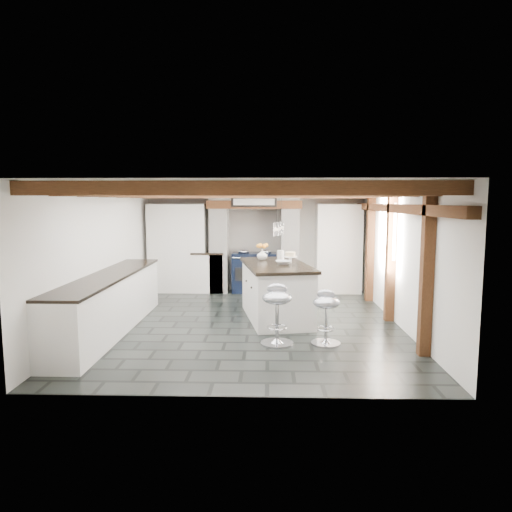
{
  "coord_description": "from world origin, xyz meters",
  "views": [
    {
      "loc": [
        0.33,
        -7.62,
        2.07
      ],
      "look_at": [
        0.1,
        0.4,
        1.1
      ],
      "focal_mm": 32.0,
      "sensor_mm": 36.0,
      "label": 1
    }
  ],
  "objects_px": {
    "kitchen_island": "(276,291)",
    "bar_stool_far": "(277,307)",
    "range_cooker": "(254,272)",
    "bar_stool_near": "(326,311)"
  },
  "relations": [
    {
      "from": "bar_stool_near",
      "to": "bar_stool_far",
      "type": "distance_m",
      "value": 0.71
    },
    {
      "from": "range_cooker",
      "to": "bar_stool_far",
      "type": "relative_size",
      "value": 1.14
    },
    {
      "from": "kitchen_island",
      "to": "bar_stool_near",
      "type": "height_order",
      "value": "kitchen_island"
    },
    {
      "from": "kitchen_island",
      "to": "bar_stool_far",
      "type": "distance_m",
      "value": 1.47
    },
    {
      "from": "range_cooker",
      "to": "kitchen_island",
      "type": "relative_size",
      "value": 0.47
    },
    {
      "from": "kitchen_island",
      "to": "bar_stool_near",
      "type": "distance_m",
      "value": 1.61
    },
    {
      "from": "kitchen_island",
      "to": "bar_stool_near",
      "type": "xyz_separation_m",
      "value": [
        0.71,
        -1.45,
        -0.01
      ]
    },
    {
      "from": "range_cooker",
      "to": "bar_stool_near",
      "type": "distance_m",
      "value": 4.01
    },
    {
      "from": "range_cooker",
      "to": "kitchen_island",
      "type": "height_order",
      "value": "kitchen_island"
    },
    {
      "from": "kitchen_island",
      "to": "bar_stool_far",
      "type": "height_order",
      "value": "kitchen_island"
    }
  ]
}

